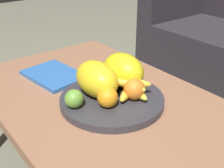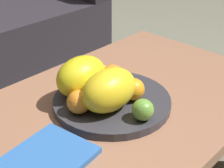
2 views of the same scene
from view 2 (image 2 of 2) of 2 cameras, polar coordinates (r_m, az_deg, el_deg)
The scene contains 10 objects.
coffee_table at distance 1.09m, azimuth -0.28°, elevation -5.69°, with size 1.17×0.69×0.42m.
fruit_bowl at distance 1.07m, azimuth -0.00°, elevation -2.91°, with size 0.36×0.36×0.03m, color #34333A.
melon_large_front at distance 0.99m, azimuth -0.47°, elevation -0.98°, with size 0.18×0.12×0.12m, color yellow.
melon_smaller_beside at distance 1.06m, azimuth -5.07°, elevation 1.27°, with size 0.17×0.12×0.12m, color yellow.
orange_front at distance 1.05m, azimuth 3.55°, elevation -0.87°, with size 0.07×0.07×0.07m, color orange.
orange_left at distance 0.99m, azimuth -5.51°, elevation -2.97°, with size 0.07×0.07×0.07m, color orange.
orange_right at distance 1.11m, azimuth 0.06°, elevation 1.36°, with size 0.07×0.07×0.07m, color orange.
apple_front at distance 0.96m, azimuth 5.11°, elevation -4.26°, with size 0.06×0.06×0.06m, color #68A23A.
banana_bunch at distance 1.10m, azimuth -1.39°, elevation 0.70°, with size 0.16×0.15×0.06m.
magazine at distance 0.88m, azimuth -11.59°, elevation -12.67°, with size 0.25×0.18×0.02m, color #3068B7.
Camera 2 is at (-0.64, -0.62, 1.01)m, focal length 55.39 mm.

